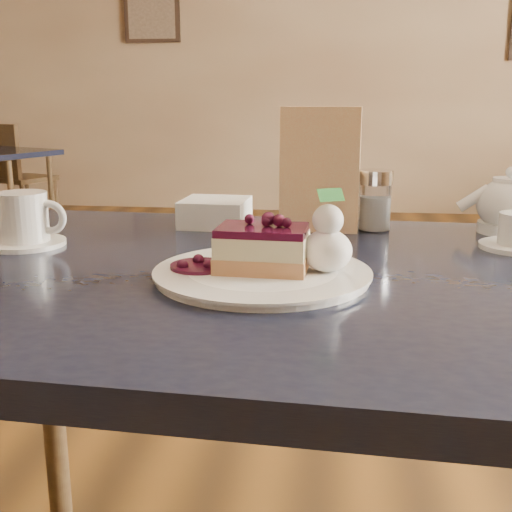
# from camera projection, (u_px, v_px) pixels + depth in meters

# --- Properties ---
(main_table) EXTENTS (1.30, 0.90, 0.79)m
(main_table) POSITION_uv_depth(u_px,v_px,m) (268.00, 321.00, 0.97)
(main_table) COLOR black
(main_table) RESTS_ON ground
(dessert_plate) EXTENTS (0.30, 0.30, 0.01)m
(dessert_plate) POSITION_uv_depth(u_px,v_px,m) (262.00, 274.00, 0.90)
(dessert_plate) COLOR white
(dessert_plate) RESTS_ON main_table
(cheesecake_slice) EXTENTS (0.13, 0.10, 0.06)m
(cheesecake_slice) POSITION_uv_depth(u_px,v_px,m) (262.00, 249.00, 0.89)
(cheesecake_slice) COLOR #D0874C
(cheesecake_slice) RESTS_ON dessert_plate
(whipped_cream) EXTENTS (0.07, 0.07, 0.06)m
(whipped_cream) POSITION_uv_depth(u_px,v_px,m) (327.00, 250.00, 0.89)
(whipped_cream) COLOR white
(whipped_cream) RESTS_ON dessert_plate
(berry_sauce) EXTENTS (0.08, 0.08, 0.01)m
(berry_sauce) POSITION_uv_depth(u_px,v_px,m) (200.00, 266.00, 0.91)
(berry_sauce) COLOR #470E2C
(berry_sauce) RESTS_ON dessert_plate
(coffee_set) EXTENTS (0.15, 0.14, 0.09)m
(coffee_set) POSITION_uv_depth(u_px,v_px,m) (25.00, 222.00, 1.09)
(coffee_set) COLOR white
(coffee_set) RESTS_ON main_table
(tea_set) EXTENTS (0.17, 0.25, 0.11)m
(tea_set) POSITION_uv_depth(u_px,v_px,m) (509.00, 211.00, 1.17)
(tea_set) COLOR white
(tea_set) RESTS_ON main_table
(menu_card) EXTENTS (0.15, 0.04, 0.23)m
(menu_card) POSITION_uv_depth(u_px,v_px,m) (320.00, 170.00, 1.19)
(menu_card) COLOR #FFF2BA
(menu_card) RESTS_ON main_table
(sugar_shaker) EXTENTS (0.06, 0.06, 0.12)m
(sugar_shaker) POSITION_uv_depth(u_px,v_px,m) (375.00, 200.00, 1.21)
(sugar_shaker) COLOR white
(sugar_shaker) RESTS_ON main_table
(napkin_stack) EXTENTS (0.13, 0.13, 0.05)m
(napkin_stack) POSITION_uv_depth(u_px,v_px,m) (215.00, 212.00, 1.26)
(napkin_stack) COLOR white
(napkin_stack) RESTS_ON main_table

